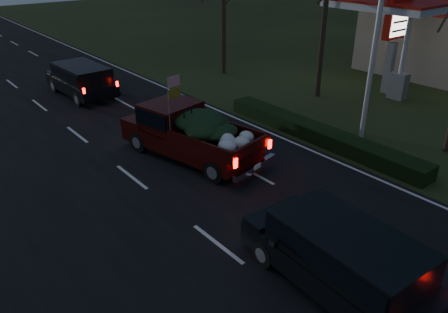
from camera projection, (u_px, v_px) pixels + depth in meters
ground at (218, 244)px, 12.18m from camera, size 120.00×120.00×0.00m
road_asphalt at (218, 244)px, 12.18m from camera, size 14.00×120.00×0.02m
hedge_row at (318, 134)px, 18.56m from camera, size 1.00×10.00×0.60m
light_pole at (381, 5)px, 16.55m from camera, size 0.50×0.90×9.16m
gas_price_pylon at (396, 24)px, 23.07m from camera, size 2.00×0.41×5.57m
gas_station_building at (445, 37)px, 29.06m from camera, size 10.00×7.00×4.00m
gas_canopy at (402, 7)px, 24.65m from camera, size 7.10×6.10×4.88m
pickup_truck at (190, 130)px, 16.75m from camera, size 3.28×6.08×3.03m
lead_suv at (81, 77)px, 23.67m from camera, size 2.21×4.95×1.40m
rear_suv at (343, 254)px, 10.15m from camera, size 2.34×4.97×1.40m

